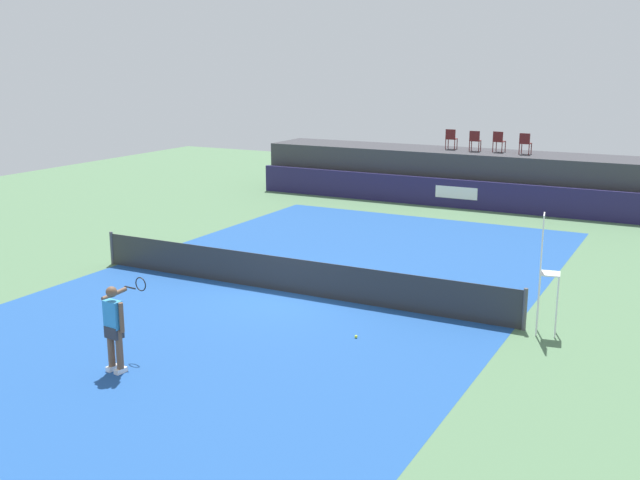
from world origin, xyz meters
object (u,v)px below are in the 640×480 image
at_px(spectator_chair_right, 525,143).
at_px(spectator_chair_far_left, 451,138).
at_px(umpire_chair, 545,266).
at_px(tennis_ball, 356,337).
at_px(net_post_far, 525,309).
at_px(net_post_near, 112,248).
at_px(tennis_player, 115,326).
at_px(spectator_chair_center, 499,141).
at_px(spectator_chair_left, 475,140).

bearing_deg(spectator_chair_right, spectator_chair_far_left, 174.16).
bearing_deg(spectator_chair_far_left, spectator_chair_right, -5.84).
height_order(spectator_chair_far_left, spectator_chair_right, same).
bearing_deg(umpire_chair, tennis_ball, -147.98).
bearing_deg(net_post_far, net_post_near, 180.00).
relative_size(spectator_chair_far_left, tennis_player, 0.50).
bearing_deg(net_post_near, tennis_player, -46.69).
distance_m(spectator_chair_right, net_post_far, 15.70).
distance_m(spectator_chair_center, umpire_chair, 16.27).
bearing_deg(spectator_chair_right, spectator_chair_center, 167.86).
relative_size(spectator_chair_far_left, net_post_near, 0.89).
xyz_separation_m(umpire_chair, net_post_far, (-0.39, 0.02, -1.09)).
xyz_separation_m(spectator_chair_left, tennis_player, (-0.91, -21.33, -1.73)).
bearing_deg(spectator_chair_right, umpire_chair, -75.40).
bearing_deg(tennis_player, net_post_far, 42.68).
height_order(spectator_chair_right, net_post_near, spectator_chair_right).
xyz_separation_m(spectator_chair_center, tennis_player, (-1.90, -21.50, -1.73)).
height_order(net_post_near, tennis_ball, net_post_near).
distance_m(spectator_chair_right, tennis_player, 21.54).
height_order(umpire_chair, tennis_ball, umpire_chair).
bearing_deg(spectator_chair_far_left, tennis_ball, -78.28).
relative_size(spectator_chair_right, net_post_near, 0.89).
xyz_separation_m(spectator_chair_far_left, spectator_chair_left, (1.15, -0.26, 0.00)).
relative_size(spectator_chair_left, spectator_chair_right, 1.00).
bearing_deg(tennis_player, spectator_chair_center, 84.95).
distance_m(spectator_chair_center, net_post_far, 16.24).
bearing_deg(net_post_near, tennis_ball, -13.77).
height_order(spectator_chair_right, net_post_far, spectator_chair_right).
xyz_separation_m(spectator_chair_far_left, umpire_chair, (7.25, -15.49, -1.11)).
xyz_separation_m(spectator_chair_center, net_post_near, (-7.67, -15.38, -2.19)).
bearing_deg(spectator_chair_left, net_post_far, -69.39).
bearing_deg(net_post_far, spectator_chair_right, 103.23).
distance_m(spectator_chair_far_left, net_post_near, 16.57).
height_order(spectator_chair_center, net_post_far, spectator_chair_center).
height_order(spectator_chair_left, umpire_chair, spectator_chair_left).
bearing_deg(net_post_near, spectator_chair_left, 66.29).
height_order(spectator_chair_center, net_post_near, spectator_chair_center).
relative_size(spectator_chair_center, net_post_near, 0.89).
bearing_deg(spectator_chair_left, net_post_near, -113.71).
bearing_deg(spectator_chair_left, spectator_chair_right, -2.15).
relative_size(spectator_chair_center, tennis_ball, 13.06).
bearing_deg(tennis_ball, spectator_chair_far_left, 101.72).
xyz_separation_m(tennis_player, tennis_ball, (3.44, 3.86, -0.92)).
relative_size(spectator_chair_center, tennis_player, 0.50).
height_order(spectator_chair_far_left, net_post_near, spectator_chair_far_left).
bearing_deg(net_post_far, spectator_chair_far_left, 113.94).
relative_size(umpire_chair, tennis_player, 1.56).
bearing_deg(tennis_player, umpire_chair, 40.98).
height_order(net_post_near, tennis_player, tennis_player).
bearing_deg(net_post_far, tennis_ball, -144.75).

